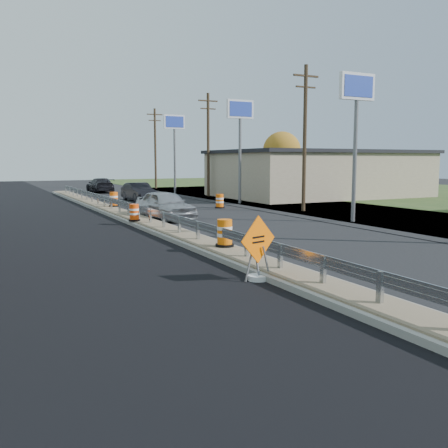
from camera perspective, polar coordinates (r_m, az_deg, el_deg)
name	(u,v)px	position (r m, az deg, el deg)	size (l,w,h in m)	color
ground	(198,245)	(19.89, -3.01, -2.37)	(140.00, 140.00, 0.00)	black
milled_overlay	(49,223)	(28.39, -19.42, 0.13)	(7.20, 120.00, 0.01)	black
median	(139,220)	(27.32, -9.71, 0.40)	(1.60, 55.00, 0.23)	gray
guardrail	(133,208)	(28.21, -10.33, 1.86)	(0.10, 46.15, 0.72)	silver
retail_building_near	(318,173)	(47.68, 10.72, 5.73)	(18.50, 12.50, 4.27)	tan
pylon_sign_south	(357,101)	(28.02, 14.93, 13.48)	(2.20, 0.30, 7.90)	slate
pylon_sign_mid	(240,119)	(38.73, 1.85, 11.92)	(2.20, 0.30, 7.90)	slate
pylon_sign_north	(174,129)	(51.46, -5.70, 10.73)	(2.20, 0.30, 7.90)	slate
utility_pole_smid	(305,136)	(33.22, 9.21, 9.95)	(1.90, 0.26, 9.40)	#473523
utility_pole_nmid	(208,143)	(46.24, -1.82, 9.25)	(1.90, 0.26, 9.40)	#473523
utility_pole_north	(155,147)	(60.19, -7.86, 8.72)	(1.90, 0.26, 9.40)	#473523
tree_far_yellow	(282,151)	(62.02, 6.62, 8.33)	(4.62, 4.62, 6.86)	#473523
caution_sign	(258,264)	(13.90, 3.90, -4.62)	(1.28, 0.55, 1.83)	white
barrel_median_near	(225,234)	(18.03, 0.08, -1.09)	(0.67, 0.67, 0.99)	black
barrel_median_mid	(134,213)	(26.11, -10.23, 1.26)	(0.59, 0.59, 0.87)	black
barrel_median_far	(114,200)	(34.65, -12.48, 2.75)	(0.67, 0.67, 0.98)	black
barrel_shoulder_near	(220,201)	(35.13, -0.50, 2.61)	(0.67, 0.67, 0.99)	black
car_silver	(165,205)	(28.53, -6.72, 2.17)	(1.94, 4.82, 1.64)	#B1B1B6
car_dark_mid	(139,192)	(41.66, -9.73, 3.63)	(1.61, 4.62, 1.52)	black
car_dark_far	(100,185)	(54.11, -13.98, 4.33)	(2.12, 5.22, 1.51)	black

